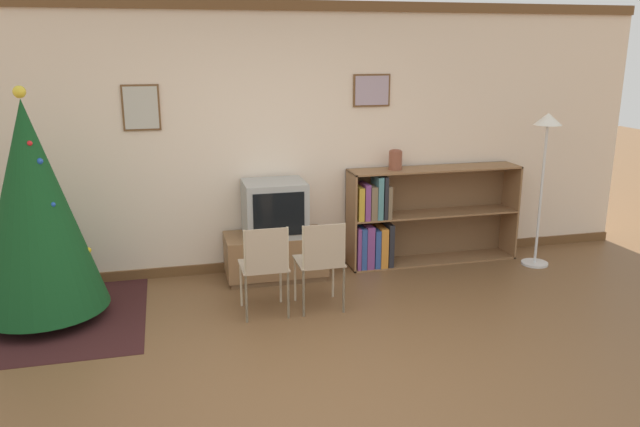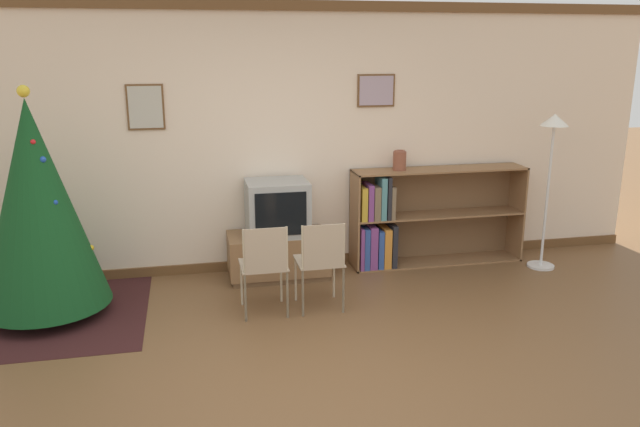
% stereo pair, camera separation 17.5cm
% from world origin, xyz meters
% --- Properties ---
extents(ground_plane, '(24.00, 24.00, 0.00)m').
position_xyz_m(ground_plane, '(0.00, 0.00, 0.00)').
color(ground_plane, brown).
extents(wall_back, '(8.23, 0.11, 2.70)m').
position_xyz_m(wall_back, '(-0.00, 2.59, 1.35)').
color(wall_back, beige).
rests_on(wall_back, ground_plane).
extents(area_rug, '(1.65, 1.75, 0.01)m').
position_xyz_m(area_rug, '(-2.07, 1.75, 0.00)').
color(area_rug, '#381919').
rests_on(area_rug, ground_plane).
extents(christmas_tree, '(1.06, 1.06, 1.97)m').
position_xyz_m(christmas_tree, '(-2.07, 1.75, 0.99)').
color(christmas_tree, maroon).
rests_on(christmas_tree, area_rug).
extents(tv_console, '(0.99, 0.51, 0.45)m').
position_xyz_m(tv_console, '(0.02, 2.26, 0.23)').
color(tv_console, brown).
rests_on(tv_console, ground_plane).
extents(television, '(0.60, 0.50, 0.54)m').
position_xyz_m(television, '(0.02, 2.26, 0.72)').
color(television, '#9E9E99').
rests_on(television, tv_console).
extents(folding_chair_left, '(0.40, 0.40, 0.82)m').
position_xyz_m(folding_chair_left, '(-0.23, 1.35, 0.47)').
color(folding_chair_left, tan).
rests_on(folding_chair_left, ground_plane).
extents(folding_chair_right, '(0.40, 0.40, 0.82)m').
position_xyz_m(folding_chair_right, '(0.27, 1.35, 0.47)').
color(folding_chair_right, tan).
rests_on(folding_chair_right, ground_plane).
extents(bookshelf, '(1.86, 0.36, 1.03)m').
position_xyz_m(bookshelf, '(1.43, 2.35, 0.49)').
color(bookshelf, olive).
rests_on(bookshelf, ground_plane).
extents(vase, '(0.14, 0.14, 0.21)m').
position_xyz_m(vase, '(1.32, 2.36, 1.14)').
color(vase, brown).
rests_on(vase, bookshelf).
extents(standing_lamp, '(0.28, 0.28, 1.62)m').
position_xyz_m(standing_lamp, '(2.79, 1.96, 1.24)').
color(standing_lamp, silver).
rests_on(standing_lamp, ground_plane).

